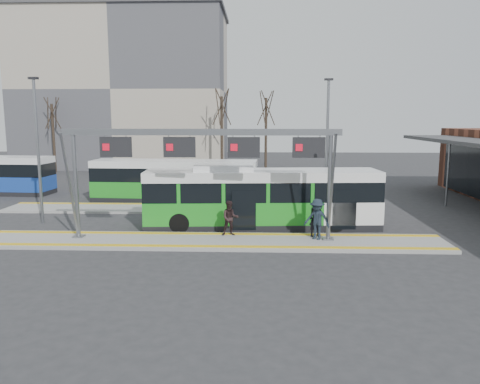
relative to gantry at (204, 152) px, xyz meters
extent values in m
plane|color=#2D2D30|center=(0.35, -0.25, -4.30)|extent=(120.00, 120.00, 0.00)
cube|color=gray|center=(0.35, -0.25, -4.22)|extent=(22.00, 3.00, 0.15)
cube|color=gray|center=(-3.65, 7.75, -4.22)|extent=(20.00, 3.00, 0.15)
cube|color=gold|center=(0.35, 0.90, -4.14)|extent=(22.00, 0.35, 0.02)
cube|color=gold|center=(0.35, -1.40, -4.14)|extent=(22.00, 0.35, 0.02)
cube|color=gold|center=(-3.65, 8.90, -4.14)|extent=(20.00, 0.35, 0.02)
cylinder|color=slate|center=(-6.15, 0.05, -1.62)|extent=(0.20, 0.20, 5.05)
cube|color=slate|center=(-6.15, 0.05, -4.12)|extent=(0.50, 0.50, 0.06)
cylinder|color=slate|center=(-6.15, -0.65, -1.62)|extent=(0.12, 1.46, 4.90)
cylinder|color=slate|center=(5.85, 0.05, -1.62)|extent=(0.20, 0.20, 5.05)
cube|color=slate|center=(5.85, 0.05, -4.12)|extent=(0.50, 0.50, 0.06)
cylinder|color=slate|center=(5.85, -0.65, -1.62)|extent=(0.12, 1.46, 4.90)
cube|color=slate|center=(-0.15, 0.05, 0.90)|extent=(13.00, 0.25, 0.30)
cube|color=black|center=(-4.15, 0.05, 0.20)|extent=(1.50, 0.12, 0.95)
cube|color=red|center=(-4.60, -0.02, 0.20)|extent=(0.32, 0.02, 0.32)
cube|color=black|center=(-1.15, 0.05, 0.20)|extent=(1.50, 0.12, 0.95)
cube|color=red|center=(-1.60, -0.02, 0.20)|extent=(0.32, 0.02, 0.32)
cube|color=black|center=(1.85, 0.05, 0.20)|extent=(1.50, 0.12, 0.95)
cube|color=red|center=(1.40, -0.02, 0.20)|extent=(0.32, 0.02, 0.32)
cube|color=black|center=(4.85, 0.05, 0.20)|extent=(1.50, 0.12, 0.95)
cube|color=red|center=(4.40, -0.02, 0.20)|extent=(0.32, 0.02, 0.32)
cylinder|color=slate|center=(15.15, 9.75, -2.15)|extent=(0.14, 0.14, 4.30)
cube|color=#A89D8C|center=(-13.65, 35.75, 4.70)|extent=(24.00, 12.00, 18.00)
cube|color=#3F3F42|center=(-13.65, 35.75, 13.90)|extent=(24.50, 12.50, 0.40)
cube|color=black|center=(2.74, 3.10, -4.12)|extent=(12.55, 3.47, 0.36)
cube|color=#1E8B20|center=(2.74, 3.10, -3.34)|extent=(12.55, 3.47, 1.19)
cube|color=black|center=(2.74, 3.10, -2.23)|extent=(12.55, 3.39, 1.03)
cube|color=white|center=(2.74, 3.10, -1.46)|extent=(12.55, 3.47, 0.52)
cube|color=orange|center=(8.92, 3.52, -1.56)|extent=(0.17, 1.84, 0.29)
cube|color=white|center=(0.68, 2.96, -1.04)|extent=(3.22, 2.05, 0.31)
cylinder|color=black|center=(-1.51, 1.64, -3.78)|extent=(1.05, 0.38, 1.03)
cylinder|color=black|center=(-1.67, 3.97, -3.78)|extent=(1.05, 0.38, 1.03)
cylinder|color=black|center=(6.54, 2.19, -3.78)|extent=(1.05, 0.38, 1.03)
cylinder|color=black|center=(6.38, 4.52, -3.78)|extent=(1.05, 0.38, 1.03)
cube|color=black|center=(-3.39, 11.06, -4.13)|extent=(11.71, 3.05, 0.34)
cube|color=#1E8B20|center=(-3.39, 11.06, -3.41)|extent=(11.71, 3.05, 1.11)
cube|color=black|center=(-3.39, 11.06, -2.37)|extent=(11.71, 2.97, 0.97)
cube|color=white|center=(-3.39, 11.06, -1.64)|extent=(11.71, 3.05, 0.48)
cylinder|color=black|center=(-7.50, 10.18, -3.82)|extent=(0.98, 0.34, 0.97)
cylinder|color=black|center=(-7.39, 12.34, -3.82)|extent=(0.98, 0.34, 0.97)
cylinder|color=black|center=(0.04, 9.80, -3.82)|extent=(0.98, 0.34, 0.97)
cylinder|color=black|center=(0.15, 11.96, -3.82)|extent=(0.98, 0.34, 0.97)
cylinder|color=black|center=(-15.85, 12.41, -3.81)|extent=(0.99, 0.35, 0.97)
cylinder|color=black|center=(-15.72, 14.58, -3.81)|extent=(0.99, 0.35, 0.97)
imported|color=black|center=(5.32, 0.61, -3.25)|extent=(0.74, 0.58, 1.79)
imported|color=black|center=(1.17, 0.64, -3.29)|extent=(0.93, 0.78, 1.72)
imported|color=#1B2530|center=(5.32, 0.05, -3.18)|extent=(1.44, 1.22, 1.94)
cylinder|color=#382B21|center=(-1.25, 26.87, -0.27)|extent=(0.28, 0.28, 8.06)
cylinder|color=#382B21|center=(3.34, 29.03, -0.32)|extent=(0.28, 0.28, 7.97)
cylinder|color=#382B21|center=(-19.65, 28.40, -0.62)|extent=(0.28, 0.28, 7.37)
cylinder|color=slate|center=(-9.58, 3.62, -0.32)|extent=(0.16, 0.16, 7.96)
cube|color=black|center=(-9.58, 3.62, 3.66)|extent=(0.50, 0.25, 0.12)
cylinder|color=slate|center=(6.63, 6.57, -0.26)|extent=(0.16, 0.16, 8.09)
cube|color=black|center=(6.63, 6.57, 3.79)|extent=(0.50, 0.25, 0.12)
camera|label=1|loc=(2.51, -21.65, 1.53)|focal=35.00mm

